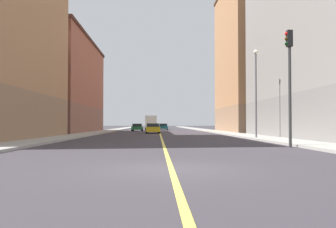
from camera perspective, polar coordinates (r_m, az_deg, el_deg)
The scene contains 12 objects.
ground_plane at distance 10.27m, azimuth 0.52°, elevation -8.74°, with size 400.00×400.00×0.00m, color #373238.
sidewalk_left at distance 59.86m, azimuth 6.82°, elevation -2.68°, with size 2.69×168.00×0.15m, color #9E9B93.
sidewalk_right at distance 59.75m, azimuth -9.64°, elevation -2.67°, with size 2.69×168.00×0.15m, color #9E9B93.
lane_center_stripe at distance 59.19m, azimuth -1.40°, elevation -2.76°, with size 0.16×154.00×0.01m, color #E5D14C.
building_left_mid at distance 57.25m, azimuth 14.66°, elevation 8.62°, with size 11.73×18.57×22.64m.
building_right_midblock at distance 54.18m, azimuth -18.14°, elevation 4.30°, with size 11.73×24.42×13.41m.
traffic_light_left_near at distance 20.66m, azimuth 18.74°, elevation 6.36°, with size 0.40×0.32×6.37m.
street_lamp_left_near at distance 30.67m, azimuth 13.80°, elevation 4.61°, with size 0.36×0.36×7.27m.
car_yellow at distance 47.63m, azimuth -2.46°, elevation -2.31°, with size 1.99×4.64×1.31m.
car_green at distance 63.16m, azimuth -4.90°, elevation -2.13°, with size 1.90×4.55×1.27m.
car_teal at distance 74.58m, azimuth -0.76°, elevation -2.03°, with size 1.94×4.43×1.29m.
box_truck at distance 73.73m, azimuth -2.69°, elevation -1.33°, with size 2.36×7.80×2.85m.
Camera 1 is at (-0.41, -10.18, 1.29)m, focal length 38.33 mm.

